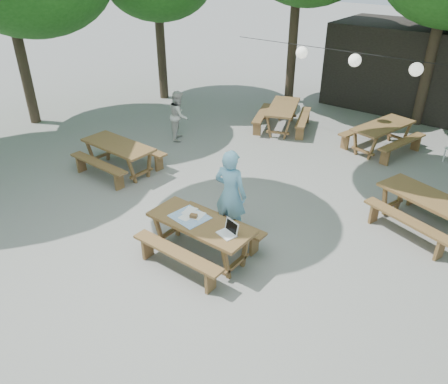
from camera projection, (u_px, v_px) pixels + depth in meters
ground at (225, 241)px, 8.61m from camera, size 80.00×80.00×0.00m
pavilion at (423, 69)px, 14.90m from camera, size 6.00×3.00×2.80m
main_picnic_table at (201, 238)px, 8.04m from camera, size 2.00×1.58×0.75m
picnic_table_nw at (119, 157)px, 11.11m from camera, size 2.02×1.62×0.75m
picnic_table_ne at (427, 213)px, 8.80m from camera, size 2.30×2.10×0.75m
picnic_table_far_w at (282, 117)px, 13.67m from camera, size 2.17×2.35×0.75m
picnic_table_far_e at (381, 137)px, 12.27m from camera, size 1.99×2.23×0.75m
woman at (231, 194)px, 8.38m from camera, size 0.72×0.52×1.84m
second_person at (179, 115)px, 12.82m from camera, size 0.85×0.89×1.45m
laptop at (229, 231)px, 7.50m from camera, size 0.39×0.34×0.24m
tabletop_clutter at (191, 216)px, 7.99m from camera, size 0.72×0.64×0.08m
paper_lanterns at (355, 60)px, 11.66m from camera, size 9.00×0.34×0.38m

